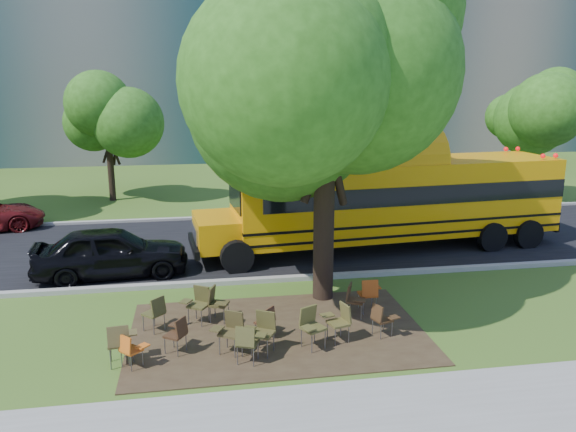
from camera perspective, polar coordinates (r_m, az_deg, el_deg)
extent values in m
plane|color=#37541A|center=(14.17, -5.46, -11.12)|extent=(160.00, 160.00, 0.00)
cube|color=#382819|center=(13.81, -1.09, -11.68)|extent=(7.00, 4.50, 0.03)
cube|color=black|center=(20.73, -6.84, -2.99)|extent=(80.00, 8.00, 0.04)
cube|color=gray|center=(16.92, -6.19, -6.67)|extent=(80.00, 0.25, 0.14)
cube|color=gray|center=(24.67, -7.30, -0.18)|extent=(80.00, 0.25, 0.14)
cube|color=slate|center=(49.64, -18.73, 18.85)|extent=(38.00, 16.00, 22.00)
cube|color=slate|center=(56.95, 17.54, 19.70)|extent=(30.00, 16.00, 25.00)
cylinder|color=black|center=(29.46, -17.58, 4.88)|extent=(0.32, 0.32, 3.50)
sphere|color=#275814|center=(29.21, -17.93, 9.67)|extent=(4.80, 4.80, 4.80)
cylinder|color=black|center=(28.51, 8.69, 5.80)|extent=(0.38, 0.38, 4.20)
sphere|color=#275814|center=(28.26, 8.91, 11.71)|extent=(5.60, 5.60, 5.60)
cylinder|color=black|center=(31.10, 23.48, 4.91)|extent=(0.34, 0.34, 3.60)
sphere|color=#275814|center=(30.86, 23.93, 9.59)|extent=(5.00, 5.00, 5.00)
cylinder|color=black|center=(15.11, 3.67, 0.51)|extent=(0.56, 0.56, 4.99)
sphere|color=#275814|center=(14.71, 3.89, 14.20)|extent=(7.20, 7.20, 7.20)
cube|color=orange|center=(20.34, 11.08, 1.93)|extent=(11.84, 3.71, 2.59)
cube|color=black|center=(20.42, 11.92, 2.77)|extent=(11.21, 3.69, 0.64)
cube|color=orange|center=(18.70, -7.28, -1.53)|extent=(1.59, 2.45, 1.01)
cube|color=black|center=(20.48, 11.00, 0.12)|extent=(11.86, 3.74, 0.08)
cube|color=black|center=(20.57, 10.95, -0.94)|extent=(11.86, 3.74, 0.08)
cylinder|color=black|center=(17.66, -5.20, -4.19)|extent=(1.08, 0.41, 1.06)
cylinder|color=black|center=(20.17, -6.45, -1.95)|extent=(1.08, 0.41, 1.06)
cylinder|color=black|center=(21.07, 20.03, -2.03)|extent=(1.08, 0.41, 1.06)
cylinder|color=black|center=(23.21, 16.37, -0.35)|extent=(1.08, 0.41, 1.06)
cylinder|color=black|center=(21.93, 23.23, -1.71)|extent=(1.08, 0.41, 1.06)
cylinder|color=black|center=(24.00, 19.41, -0.12)|extent=(1.08, 0.41, 1.06)
cube|color=#504422|center=(12.71, -16.79, -12.25)|extent=(0.51, 0.49, 0.06)
cube|color=#504422|center=(12.43, -16.87, -11.63)|extent=(0.45, 0.16, 0.44)
cube|color=#504422|center=(12.79, -15.63, -11.34)|extent=(0.28, 0.34, 0.03)
cylinder|color=slate|center=(13.00, -17.56, -12.93)|extent=(0.03, 0.03, 0.50)
cylinder|color=slate|center=(12.65, -15.85, -13.57)|extent=(0.03, 0.03, 0.50)
cube|color=#D85F17|center=(12.55, -15.61, -13.00)|extent=(0.52, 0.52, 0.04)
cube|color=#D85F17|center=(12.37, -16.25, -12.42)|extent=(0.32, 0.31, 0.36)
cube|color=#D85F17|center=(12.42, -14.54, -12.66)|extent=(0.32, 0.32, 0.03)
cylinder|color=slate|center=(12.83, -15.47, -13.38)|extent=(0.02, 0.02, 0.40)
cylinder|color=slate|center=(12.45, -15.64, -14.27)|extent=(0.02, 0.02, 0.40)
cube|color=#3D2515|center=(12.91, -11.40, -11.77)|extent=(0.55, 0.56, 0.05)
cube|color=#3D2515|center=(12.73, -10.78, -11.05)|extent=(0.29, 0.38, 0.39)
cube|color=#3D2515|center=(13.11, -11.33, -10.79)|extent=(0.35, 0.33, 0.03)
cylinder|color=slate|center=(12.97, -12.40, -12.77)|extent=(0.02, 0.02, 0.44)
cylinder|color=slate|center=(13.04, -10.31, -12.52)|extent=(0.02, 0.02, 0.44)
cube|color=#46411E|center=(12.60, -2.60, -11.86)|extent=(0.62, 0.61, 0.06)
cube|color=#46411E|center=(12.67, -2.27, -10.50)|extent=(0.44, 0.31, 0.45)
cube|color=#46411E|center=(12.51, -4.03, -11.40)|extent=(0.36, 0.39, 0.03)
cylinder|color=slate|center=(12.49, -2.11, -13.37)|extent=(0.03, 0.03, 0.50)
cylinder|color=slate|center=(12.93, -3.06, -12.39)|extent=(0.03, 0.03, 0.50)
cube|color=#46431E|center=(12.29, -4.13, -12.73)|extent=(0.56, 0.55, 0.05)
cube|color=#46431E|center=(12.03, -4.40, -12.13)|extent=(0.43, 0.25, 0.42)
cube|color=#46431E|center=(12.30, -2.79, -12.03)|extent=(0.32, 0.36, 0.03)
cylinder|color=slate|center=(12.59, -4.67, -13.25)|extent=(0.03, 0.03, 0.47)
cylinder|color=slate|center=(12.20, -3.52, -14.17)|extent=(0.03, 0.03, 0.47)
cube|color=#4F4B22|center=(12.85, 2.59, -11.32)|extent=(0.62, 0.61, 0.06)
cube|color=#4F4B22|center=(12.89, 2.04, -10.03)|extent=(0.45, 0.30, 0.45)
cube|color=#4F4B22|center=(12.53, 2.08, -11.31)|extent=(0.36, 0.39, 0.03)
cylinder|color=slate|center=(12.94, 3.79, -12.39)|extent=(0.03, 0.03, 0.50)
cylinder|color=slate|center=(12.99, 1.37, -12.25)|extent=(0.03, 0.03, 0.50)
cube|color=brown|center=(13.20, 5.12, -10.79)|extent=(0.53, 0.54, 0.05)
cube|color=brown|center=(13.19, 5.87, -9.71)|extent=(0.21, 0.43, 0.42)
cube|color=brown|center=(13.28, 4.02, -10.01)|extent=(0.35, 0.31, 0.03)
cylinder|color=slate|center=(13.07, 4.81, -12.18)|extent=(0.03, 0.03, 0.48)
cylinder|color=slate|center=(13.52, 5.38, -11.28)|extent=(0.03, 0.03, 0.48)
cube|color=#422B17|center=(13.63, 9.58, -10.33)|extent=(0.49, 0.50, 0.05)
cube|color=#422B17|center=(13.45, 9.03, -9.67)|extent=(0.21, 0.39, 0.38)
cube|color=#422B17|center=(13.50, 10.66, -10.09)|extent=(0.32, 0.29, 0.03)
cylinder|color=slate|center=(13.92, 9.67, -10.76)|extent=(0.02, 0.02, 0.43)
cylinder|color=slate|center=(13.51, 9.42, -11.54)|extent=(0.02, 0.02, 0.43)
cube|color=#45421E|center=(14.05, -13.51, -9.60)|extent=(0.60, 0.60, 0.05)
cube|color=#45421E|center=(13.84, -13.03, -8.92)|extent=(0.36, 0.37, 0.42)
cube|color=#45421E|center=(14.26, -13.20, -8.69)|extent=(0.37, 0.37, 0.03)
cylinder|color=slate|center=(14.16, -14.48, -10.50)|extent=(0.02, 0.02, 0.47)
cylinder|color=slate|center=(14.14, -12.43, -10.43)|extent=(0.02, 0.02, 0.47)
cube|color=#45421E|center=(14.25, -9.09, -8.96)|extent=(0.61, 0.60, 0.05)
cube|color=#45421E|center=(14.31, -8.73, -7.81)|extent=(0.43, 0.31, 0.43)
cube|color=#45421E|center=(14.20, -10.33, -8.52)|extent=(0.36, 0.38, 0.03)
cylinder|color=slate|center=(14.11, -8.78, -10.26)|extent=(0.03, 0.03, 0.49)
cylinder|color=slate|center=(14.57, -9.32, -9.48)|extent=(0.03, 0.03, 0.49)
cube|color=#423B1C|center=(14.30, -7.01, -8.86)|extent=(0.55, 0.56, 0.05)
cube|color=#423B1C|center=(14.27, -7.76, -7.93)|extent=(0.24, 0.43, 0.42)
cube|color=#423B1C|center=(13.99, -6.78, -8.83)|extent=(0.36, 0.32, 0.03)
cylinder|color=slate|center=(14.49, -6.08, -9.53)|extent=(0.03, 0.03, 0.47)
cylinder|color=slate|center=(14.29, -7.90, -9.93)|extent=(0.03, 0.03, 0.47)
cube|color=#492A1A|center=(13.39, -2.41, -10.69)|extent=(0.52, 0.53, 0.05)
cube|color=#492A1A|center=(13.22, -1.81, -10.06)|extent=(0.30, 0.33, 0.36)
cube|color=#492A1A|center=(13.57, -2.36, -9.83)|extent=(0.32, 0.32, 0.03)
cylinder|color=slate|center=(13.43, -3.33, -11.57)|extent=(0.02, 0.02, 0.41)
cylinder|color=slate|center=(13.51, -1.47, -11.39)|extent=(0.02, 0.02, 0.41)
cube|color=#412B17|center=(14.53, 6.91, -8.53)|extent=(0.56, 0.57, 0.05)
cube|color=#412B17|center=(14.48, 6.21, -7.64)|extent=(0.27, 0.41, 0.41)
cube|color=#412B17|center=(14.24, 7.32, -8.49)|extent=(0.36, 0.33, 0.03)
cylinder|color=slate|center=(14.75, 7.68, -9.18)|extent=(0.02, 0.02, 0.46)
cylinder|color=slate|center=(14.49, 6.07, -9.57)|extent=(0.02, 0.02, 0.46)
cube|color=#A64211|center=(14.93, 8.09, -7.86)|extent=(0.45, 0.43, 0.05)
cube|color=#A64211|center=(14.68, 8.34, -7.28)|extent=(0.43, 0.10, 0.43)
cube|color=#A64211|center=(15.10, 8.87, -7.13)|extent=(0.24, 0.30, 0.03)
cylinder|color=slate|center=(15.13, 7.19, -8.52)|extent=(0.03, 0.03, 0.48)
cylinder|color=slate|center=(14.92, 8.94, -8.92)|extent=(0.03, 0.03, 0.48)
cube|color=#433A1D|center=(12.70, -5.85, -11.77)|extent=(0.61, 0.61, 0.05)
cube|color=#433A1D|center=(12.75, -5.48, -10.45)|extent=(0.43, 0.31, 0.44)
cube|color=#433A1D|center=(12.63, -7.26, -11.30)|extent=(0.36, 0.38, 0.03)
cylinder|color=slate|center=(12.58, -5.43, -13.25)|extent=(0.03, 0.03, 0.49)
cylinder|color=slate|center=(13.03, -6.20, -12.28)|extent=(0.03, 0.03, 0.49)
imported|color=black|center=(18.09, -17.52, -3.50)|extent=(4.76, 2.25, 1.57)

